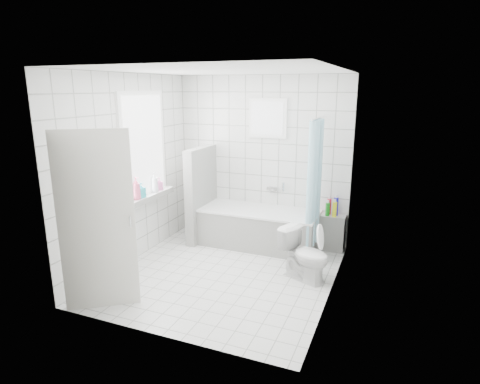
% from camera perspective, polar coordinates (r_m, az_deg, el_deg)
% --- Properties ---
extents(ground, '(3.00, 3.00, 0.00)m').
position_cam_1_polar(ground, '(5.46, -2.33, -11.50)').
color(ground, white).
rests_on(ground, ground).
extents(ceiling, '(3.00, 3.00, 0.00)m').
position_cam_1_polar(ceiling, '(4.91, -2.65, 16.90)').
color(ceiling, white).
rests_on(ceiling, ground).
extents(wall_back, '(2.80, 0.02, 2.60)m').
position_cam_1_polar(wall_back, '(6.40, 3.10, 4.65)').
color(wall_back, white).
rests_on(wall_back, ground).
extents(wall_front, '(2.80, 0.02, 2.60)m').
position_cam_1_polar(wall_front, '(3.76, -11.98, -2.75)').
color(wall_front, white).
rests_on(wall_front, ground).
extents(wall_left, '(0.02, 3.00, 2.60)m').
position_cam_1_polar(wall_left, '(5.74, -15.34, 3.01)').
color(wall_left, white).
rests_on(wall_left, ground).
extents(wall_right, '(0.02, 3.00, 2.60)m').
position_cam_1_polar(wall_right, '(4.64, 13.47, 0.46)').
color(wall_right, white).
rests_on(wall_right, ground).
extents(window_left, '(0.01, 0.90, 1.40)m').
position_cam_1_polar(window_left, '(5.90, -13.42, 6.39)').
color(window_left, white).
rests_on(window_left, wall_left).
extents(window_back, '(0.50, 0.01, 0.50)m').
position_cam_1_polar(window_back, '(6.24, 3.92, 10.41)').
color(window_back, white).
rests_on(window_back, wall_back).
extents(window_sill, '(0.18, 1.02, 0.08)m').
position_cam_1_polar(window_sill, '(6.02, -12.66, -0.60)').
color(window_sill, white).
rests_on(window_sill, wall_left).
extents(door, '(0.68, 0.49, 2.00)m').
position_cam_1_polar(door, '(4.58, -19.69, -4.08)').
color(door, silver).
rests_on(door, ground).
extents(bathtub, '(1.82, 0.77, 0.58)m').
position_cam_1_polar(bathtub, '(6.28, 2.74, -5.07)').
color(bathtub, white).
rests_on(bathtub, ground).
extents(partition_wall, '(0.15, 0.85, 1.50)m').
position_cam_1_polar(partition_wall, '(6.47, -5.52, -0.27)').
color(partition_wall, white).
rests_on(partition_wall, ground).
extents(tiled_ledge, '(0.40, 0.24, 0.55)m').
position_cam_1_polar(tiled_ledge, '(6.28, 12.85, -5.59)').
color(tiled_ledge, white).
rests_on(tiled_ledge, ground).
extents(toilet, '(0.74, 0.60, 0.66)m').
position_cam_1_polar(toilet, '(5.26, 9.27, -8.79)').
color(toilet, white).
rests_on(toilet, ground).
extents(curtain_rod, '(0.02, 0.80, 0.02)m').
position_cam_1_polar(curtain_rod, '(5.68, 11.09, 10.28)').
color(curtain_rod, silver).
rests_on(curtain_rod, wall_back).
extents(shower_curtain, '(0.14, 0.48, 1.78)m').
position_cam_1_polar(shower_curtain, '(5.69, 10.40, 1.13)').
color(shower_curtain, '#43A7C5').
rests_on(shower_curtain, curtain_rod).
extents(tub_faucet, '(0.18, 0.06, 0.06)m').
position_cam_1_polar(tub_faucet, '(6.39, 4.64, 0.49)').
color(tub_faucet, silver).
rests_on(tub_faucet, wall_back).
extents(sill_bottles, '(0.14, 0.70, 0.32)m').
position_cam_1_polar(sill_bottles, '(5.89, -13.23, 0.84)').
color(sill_bottles, pink).
rests_on(sill_bottles, window_sill).
extents(ledge_bottles, '(0.17, 0.17, 0.27)m').
position_cam_1_polar(ledge_bottles, '(6.13, 12.96, -2.20)').
color(ledge_bottles, '#F81D36').
rests_on(ledge_bottles, tiled_ledge).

